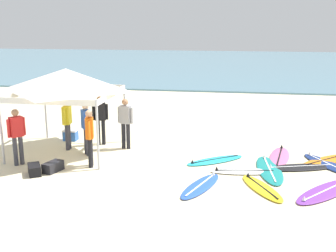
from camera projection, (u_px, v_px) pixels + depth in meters
The scene contains 22 objects.
ground_plane at pixel (152, 167), 12.45m from camera, with size 80.00×80.00×0.00m, color beige.
sea at pixel (214, 63), 42.89m from camera, with size 80.00×36.00×0.10m, color #568499.
canopy_tent at pixel (66, 80), 13.33m from camera, with size 3.10×3.10×2.75m.
surfboard_blue at pixel (201, 186), 10.93m from camera, with size 1.20×2.06×0.19m.
surfboard_cyan at pixel (215, 160), 12.94m from camera, with size 1.92×1.61×0.19m.
surfboard_navy at pixel (327, 164), 12.59m from camera, with size 1.47×2.11×0.19m.
surfboard_yellow at pixel (262, 188), 10.79m from camera, with size 1.29×1.94×0.19m.
surfboard_purple at pixel (326, 191), 10.58m from camera, with size 2.11×2.30×0.19m.
surfboard_pink at pixel (279, 157), 13.27m from camera, with size 0.95×2.26×0.19m.
surfboard_black at pixel (300, 167), 12.32m from camera, with size 2.28×1.21×0.19m.
surfboard_white at pixel (244, 171), 11.98m from camera, with size 1.99×0.79×0.19m.
surfboard_teal at pixel (269, 170), 12.12m from camera, with size 0.88×2.51×0.19m.
surfboard_orange at pixel (326, 160), 12.93m from camera, with size 1.96×1.84×0.19m.
person_blue at pixel (86, 125), 13.34m from camera, with size 0.40×0.45×1.71m.
person_yellow at pixel (67, 121), 13.94m from camera, with size 0.24×0.55×1.71m.
person_grey at pixel (125, 120), 14.03m from camera, with size 0.54×0.28×1.71m.
person_red at pixel (17, 133), 12.41m from camera, with size 0.40×0.45×1.71m.
person_black at pixel (100, 117), 14.49m from camera, with size 0.51×0.35×1.71m.
person_orange at pixel (90, 134), 12.26m from camera, with size 0.31×0.53×1.71m.
gear_bag_near_tent at pixel (34, 170), 11.81m from camera, with size 0.60×0.32×0.28m, color black.
gear_bag_by_pole at pixel (53, 167), 12.05m from camera, with size 0.60×0.32×0.28m, color #232328.
cooler_box at pixel (71, 135), 15.20m from camera, with size 0.50×0.36×0.39m.
Camera 1 is at (2.38, -11.56, 4.18)m, focal length 44.96 mm.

